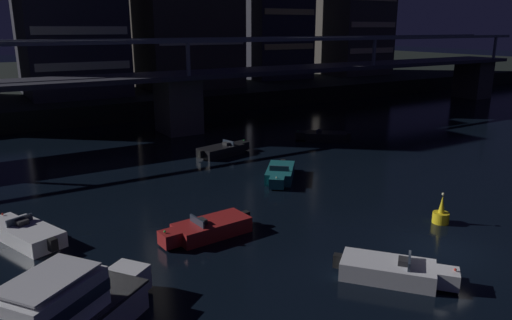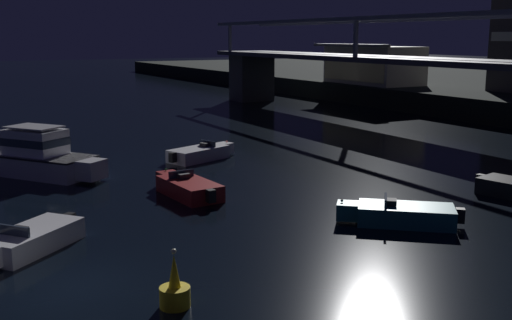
% 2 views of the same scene
% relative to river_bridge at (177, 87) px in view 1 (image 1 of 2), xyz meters
% --- Properties ---
extents(ground_plane, '(400.00, 400.00, 0.00)m').
position_rel_river_bridge_xyz_m(ground_plane, '(0.00, -32.22, -4.59)').
color(ground_plane, black).
extents(far_riverbank, '(240.00, 80.00, 2.20)m').
position_rel_river_bridge_xyz_m(far_riverbank, '(0.00, 48.01, -3.49)').
color(far_riverbank, black).
rests_on(far_riverbank, ground).
extents(river_bridge, '(102.70, 6.40, 9.38)m').
position_rel_river_bridge_xyz_m(river_bridge, '(0.00, 0.00, 0.00)').
color(river_bridge, '#4C4944').
rests_on(river_bridge, ground).
extents(tower_west_tall, '(11.47, 12.59, 20.36)m').
position_rel_river_bridge_xyz_m(tower_west_tall, '(-6.17, 18.75, 7.64)').
color(tower_west_tall, '#282833').
rests_on(tower_west_tall, far_riverbank).
extents(tower_east_low, '(11.10, 13.60, 22.31)m').
position_rel_river_bridge_xyz_m(tower_east_low, '(43.27, 23.30, 8.61)').
color(tower_east_low, '#423D38').
rests_on(tower_east_low, far_riverbank).
extents(speedboat_near_center, '(4.15, 4.59, 1.16)m').
position_rel_river_bridge_xyz_m(speedboat_near_center, '(-0.24, -18.71, -4.17)').
color(speedboat_near_center, '#196066').
rests_on(speedboat_near_center, ground).
extents(speedboat_near_right, '(3.08, 5.09, 1.16)m').
position_rel_river_bridge_xyz_m(speedboat_near_right, '(-16.92, -20.50, -4.17)').
color(speedboat_near_right, silver).
rests_on(speedboat_near_right, ground).
extents(speedboat_mid_left, '(4.64, 4.07, 1.16)m').
position_rel_river_bridge_xyz_m(speedboat_mid_left, '(10.20, -10.83, -4.17)').
color(speedboat_mid_left, black).
rests_on(speedboat_mid_left, ground).
extents(speedboat_mid_center, '(4.15, 4.59, 1.16)m').
position_rel_river_bridge_xyz_m(speedboat_mid_center, '(-4.13, -32.90, -4.17)').
color(speedboat_mid_center, silver).
rests_on(speedboat_mid_center, ground).
extents(speedboat_mid_right, '(5.21, 2.62, 1.16)m').
position_rel_river_bridge_xyz_m(speedboat_mid_right, '(-0.51, -10.59, -4.17)').
color(speedboat_mid_right, black).
rests_on(speedboat_mid_right, ground).
extents(speedboat_far_left, '(5.23, 2.11, 1.16)m').
position_rel_river_bridge_xyz_m(speedboat_far_left, '(-8.86, -24.72, -4.17)').
color(speedboat_far_left, maroon).
rests_on(speedboat_far_left, ground).
extents(channel_buoy, '(0.90, 0.90, 1.76)m').
position_rel_river_bridge_xyz_m(channel_buoy, '(2.84, -29.91, -4.11)').
color(channel_buoy, yellow).
rests_on(channel_buoy, ground).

